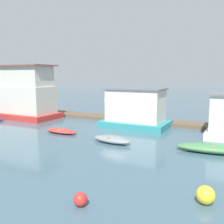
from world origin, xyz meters
name	(u,v)px	position (x,y,z in m)	size (l,w,h in m)	color
ground_plane	(117,126)	(0.00, 0.00, 0.00)	(200.00, 200.00, 0.00)	#426070
dock_walkway	(130,119)	(0.00, 2.82, 0.15)	(33.80, 2.08, 0.30)	brown
houseboat_red	(24,94)	(-10.85, -0.52, 2.56)	(7.40, 4.01, 5.57)	red
houseboat_teal	(136,109)	(1.55, 0.54, 1.58)	(5.78, 3.77, 3.42)	teal
dinghy_red	(61,131)	(-2.65, -4.57, 0.18)	(2.86, 1.13, 0.35)	red
dinghy_grey	(112,140)	(2.20, -5.27, 0.23)	(2.92, 1.37, 0.46)	gray
dinghy_green	(212,148)	(8.44, -4.46, 0.27)	(4.26, 1.90, 0.53)	#47844C
mooring_post_near_left	(39,110)	(-10.70, 1.53, 0.61)	(0.31, 0.31, 1.23)	#846B4C
buoy_red	(80,199)	(5.00, -13.06, 0.25)	(0.50, 0.50, 0.50)	red
buoy_yellow	(206,195)	(8.86, -10.89, 0.33)	(0.67, 0.67, 0.67)	yellow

